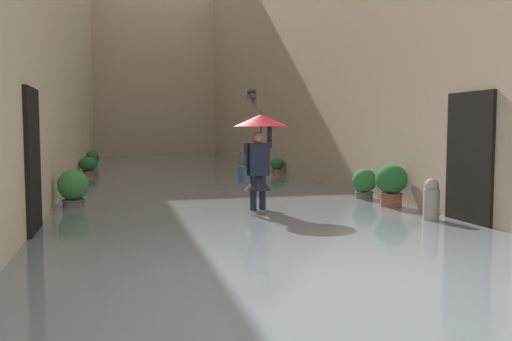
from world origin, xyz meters
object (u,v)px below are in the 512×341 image
object	(u,v)px
potted_plant_near_left	(391,185)
potted_plant_far_left	(277,167)
person_wading	(259,143)
potted_plant_near_right	(88,167)
potted_plant_mid_left	(364,185)
mooring_bollard	(431,204)
potted_plant_far_right	(73,190)
potted_plant_mid_right	(92,160)

from	to	relation	value
potted_plant_near_left	potted_plant_far_left	world-z (taller)	potted_plant_near_left
person_wading	potted_plant_near_right	world-z (taller)	person_wading
potted_plant_mid_left	potted_plant_near_left	bearing A→B (deg)	88.28
potted_plant_near_right	potted_plant_far_left	world-z (taller)	potted_plant_near_right
potted_plant_near_right	mooring_bollard	size ratio (longest dim) A/B	0.90
potted_plant_near_left	potted_plant_far_left	distance (m)	7.72
potted_plant_far_right	potted_plant_far_left	world-z (taller)	potted_plant_far_right
potted_plant_far_left	potted_plant_mid_right	bearing A→B (deg)	-35.41
person_wading	potted_plant_far_right	xyz separation A→B (m)	(3.30, -1.27, -0.89)
person_wading	potted_plant_far_right	world-z (taller)	person_wading
potted_plant_far_right	person_wading	bearing A→B (deg)	158.99
potted_plant_near_left	potted_plant_mid_left	bearing A→B (deg)	-91.72
potted_plant_near_left	potted_plant_far_left	size ratio (longest dim) A/B	1.42
potted_plant_near_left	potted_plant_near_right	size ratio (longest dim) A/B	1.28
person_wading	potted_plant_far_left	xyz separation A→B (m)	(-2.61, -7.51, -0.98)
potted_plant_mid_left	potted_plant_far_left	size ratio (longest dim) A/B	1.17
person_wading	potted_plant_near_right	xyz separation A→B (m)	(3.39, -8.34, -0.93)
potted_plant_mid_right	potted_plant_near_right	xyz separation A→B (m)	(-0.00, 3.43, -0.01)
mooring_bollard	potted_plant_far_right	bearing A→B (deg)	-27.93
potted_plant_far_right	potted_plant_near_right	bearing A→B (deg)	-89.29
person_wading	potted_plant_near_right	bearing A→B (deg)	-67.89
potted_plant_far_right	potted_plant_far_left	bearing A→B (deg)	-133.43
potted_plant_near_right	person_wading	bearing A→B (deg)	112.11
potted_plant_near_right	potted_plant_mid_left	xyz separation A→B (m)	(-5.96, 7.34, 0.01)
potted_plant_mid_left	mooring_bollard	bearing A→B (deg)	86.48
person_wading	potted_plant_near_right	distance (m)	9.05
potted_plant_far_right	potted_plant_far_left	size ratio (longest dim) A/B	1.28
mooring_bollard	potted_plant_mid_left	bearing A→B (deg)	-93.52
potted_plant_far_right	potted_plant_near_right	distance (m)	7.08
potted_plant_near_right	potted_plant_mid_left	size ratio (longest dim) A/B	0.95
potted_plant_mid_left	potted_plant_far_left	xyz separation A→B (m)	(-0.04, -6.51, -0.06)
potted_plant_mid_left	mooring_bollard	xyz separation A→B (m)	(0.17, 2.76, -0.03)
person_wading	potted_plant_far_right	bearing A→B (deg)	-21.01
potted_plant_near_right	mooring_bollard	bearing A→B (deg)	119.83
person_wading	potted_plant_far_left	world-z (taller)	person_wading
potted_plant_far_right	potted_plant_far_left	distance (m)	8.60
potted_plant_near_right	potted_plant_far_right	bearing A→B (deg)	90.71
potted_plant_near_left	person_wading	bearing A→B (deg)	-4.74
mooring_bollard	potted_plant_near_right	bearing A→B (deg)	-60.17
potted_plant_far_right	potted_plant_mid_right	bearing A→B (deg)	-89.50
potted_plant_near_left	potted_plant_mid_left	size ratio (longest dim) A/B	1.22
potted_plant_near_right	potted_plant_mid_right	bearing A→B (deg)	-89.94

